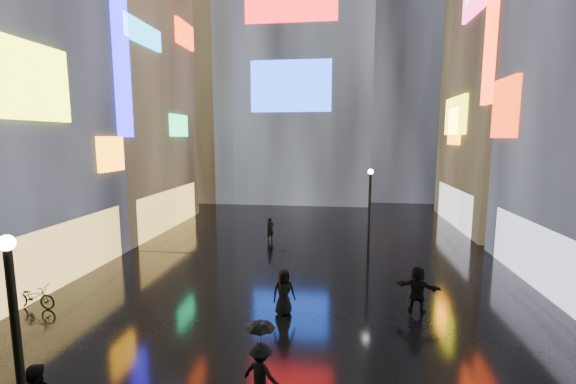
# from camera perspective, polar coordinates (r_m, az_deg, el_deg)

# --- Properties ---
(ground) EXTENTS (140.00, 140.00, 0.00)m
(ground) POSITION_cam_1_polar(r_m,az_deg,el_deg) (22.97, 2.64, -9.61)
(ground) COLOR black
(ground) RESTS_ON ground
(building_left_far) EXTENTS (10.28, 12.00, 22.00)m
(building_left_far) POSITION_cam_1_polar(r_m,az_deg,el_deg) (33.26, -25.77, 14.22)
(building_left_far) COLOR black
(building_left_far) RESTS_ON ground
(building_right_far) EXTENTS (10.28, 12.00, 28.00)m
(building_right_far) POSITION_cam_1_polar(r_m,az_deg,el_deg) (35.51, 32.63, 18.22)
(building_right_far) COLOR black
(building_right_far) RESTS_ON ground
(tower_main) EXTENTS (16.00, 14.20, 42.00)m
(tower_main) POSITION_cam_1_polar(r_m,az_deg,el_deg) (48.13, 1.57, 25.03)
(tower_main) COLOR black
(tower_main) RESTS_ON ground
(tower_flank_right) EXTENTS (12.00, 12.00, 34.00)m
(tower_flank_right) POSITION_cam_1_polar(r_m,az_deg,el_deg) (49.37, 16.67, 19.47)
(tower_flank_right) COLOR black
(tower_flank_right) RESTS_ON ground
(tower_flank_left) EXTENTS (10.00, 10.00, 26.00)m
(tower_flank_left) POSITION_cam_1_polar(r_m,az_deg,el_deg) (46.96, -12.71, 15.26)
(tower_flank_left) COLOR black
(tower_flank_left) RESTS_ON ground
(lamp_near) EXTENTS (0.30, 0.30, 5.20)m
(lamp_near) POSITION_cam_1_polar(r_m,az_deg,el_deg) (9.52, -35.14, -18.54)
(lamp_near) COLOR black
(lamp_near) RESTS_ON ground
(lamp_far) EXTENTS (0.30, 0.30, 5.20)m
(lamp_far) POSITION_cam_1_polar(r_m,az_deg,el_deg) (22.65, 11.99, -2.35)
(lamp_far) COLOR black
(lamp_far) RESTS_ON ground
(pedestrian_2) EXTENTS (1.22, 0.95, 1.66)m
(pedestrian_2) POSITION_cam_1_polar(r_m,az_deg,el_deg) (11.20, -4.01, -25.26)
(pedestrian_2) COLOR black
(pedestrian_2) RESTS_ON ground
(pedestrian_4) EXTENTS (1.07, 0.91, 1.86)m
(pedestrian_4) POSITION_cam_1_polar(r_m,az_deg,el_deg) (15.68, -0.62, -14.61)
(pedestrian_4) COLOR black
(pedestrian_4) RESTS_ON ground
(pedestrian_5) EXTENTS (1.86, 1.10, 1.91)m
(pedestrian_5) POSITION_cam_1_polar(r_m,az_deg,el_deg) (16.71, 18.63, -13.49)
(pedestrian_5) COLOR black
(pedestrian_5) RESTS_ON ground
(pedestrian_6) EXTENTS (0.68, 0.68, 1.59)m
(pedestrian_6) POSITION_cam_1_polar(r_m,az_deg,el_deg) (26.27, -2.64, -5.54)
(pedestrian_6) COLOR black
(pedestrian_6) RESTS_ON ground
(umbrella_1) EXTENTS (1.03, 1.03, 0.65)m
(umbrella_1) POSITION_cam_1_polar(r_m,az_deg,el_deg) (10.61, -4.08, -20.04)
(umbrella_1) COLOR black
(umbrella_1) RESTS_ON pedestrian_2
(umbrella_2) EXTENTS (1.11, 1.12, 0.83)m
(umbrella_2) POSITION_cam_1_polar(r_m,az_deg,el_deg) (15.22, -0.63, -9.94)
(umbrella_2) COLOR black
(umbrella_2) RESTS_ON pedestrian_4
(bicycle) EXTENTS (1.91, 0.71, 1.00)m
(bicycle) POSITION_cam_1_polar(r_m,az_deg,el_deg) (19.41, -33.52, -12.82)
(bicycle) COLOR black
(bicycle) RESTS_ON ground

